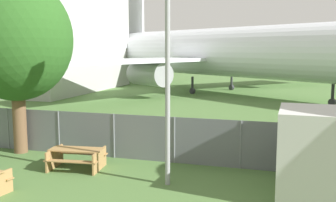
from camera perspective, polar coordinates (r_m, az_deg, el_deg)
hangar_building at (r=46.75m, az=-21.52°, el=8.71°), size 20.16×17.20×13.11m
perimeter_fence at (r=15.25m, az=0.91°, el=-5.68°), size 56.07×0.07×1.81m
airplane at (r=39.60m, az=7.92°, el=6.97°), size 39.97×32.18×13.62m
picnic_bench_near_cabin at (r=14.99m, az=-13.11°, el=-7.79°), size 2.11×1.64×0.76m
tree_left_of_cabin at (r=17.57m, az=-21.26°, el=8.32°), size 4.67×4.67×7.38m
light_mast at (r=12.38m, az=-0.06°, el=8.07°), size 0.44×0.44×7.32m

